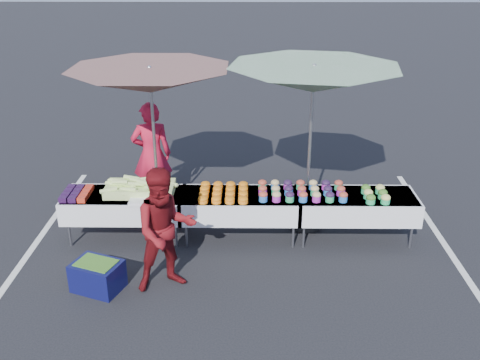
{
  "coord_description": "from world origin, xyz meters",
  "views": [
    {
      "loc": [
        0.08,
        -7.46,
        4.26
      ],
      "look_at": [
        0.0,
        0.0,
        1.0
      ],
      "focal_mm": 40.0,
      "sensor_mm": 36.0,
      "label": 1
    }
  ],
  "objects_px": {
    "umbrella_right": "(313,80)",
    "umbrella_left": "(150,81)",
    "table_left": "(125,204)",
    "storage_bin": "(98,275)",
    "table_center": "(240,205)",
    "vendor": "(152,154)",
    "customer": "(165,230)",
    "table_right": "(356,205)"
  },
  "relations": [
    {
      "from": "umbrella_right",
      "to": "umbrella_left",
      "type": "bearing_deg",
      "value": 175.33
    },
    {
      "from": "table_left",
      "to": "storage_bin",
      "type": "xyz_separation_m",
      "value": [
        -0.1,
        -1.42,
        -0.37
      ]
    },
    {
      "from": "table_left",
      "to": "umbrella_left",
      "type": "height_order",
      "value": "umbrella_left"
    },
    {
      "from": "umbrella_left",
      "to": "umbrella_right",
      "type": "height_order",
      "value": "umbrella_right"
    },
    {
      "from": "table_center",
      "to": "vendor",
      "type": "relative_size",
      "value": 0.99
    },
    {
      "from": "table_left",
      "to": "vendor",
      "type": "bearing_deg",
      "value": 78.79
    },
    {
      "from": "customer",
      "to": "umbrella_right",
      "type": "xyz_separation_m",
      "value": [
        2.05,
        1.73,
        1.58
      ]
    },
    {
      "from": "table_right",
      "to": "vendor",
      "type": "bearing_deg",
      "value": 159.78
    },
    {
      "from": "table_left",
      "to": "table_center",
      "type": "distance_m",
      "value": 1.8
    },
    {
      "from": "table_left",
      "to": "customer",
      "type": "distance_m",
      "value": 1.6
    },
    {
      "from": "vendor",
      "to": "umbrella_left",
      "type": "bearing_deg",
      "value": 96.51
    },
    {
      "from": "table_right",
      "to": "umbrella_left",
      "type": "xyz_separation_m",
      "value": [
        -3.18,
        0.6,
        1.79
      ]
    },
    {
      "from": "table_left",
      "to": "umbrella_right",
      "type": "distance_m",
      "value": 3.46
    },
    {
      "from": "customer",
      "to": "table_center",
      "type": "bearing_deg",
      "value": 33.57
    },
    {
      "from": "customer",
      "to": "table_right",
      "type": "bearing_deg",
      "value": 5.18
    },
    {
      "from": "table_left",
      "to": "umbrella_left",
      "type": "relative_size",
      "value": 0.55
    },
    {
      "from": "table_right",
      "to": "umbrella_right",
      "type": "height_order",
      "value": "umbrella_right"
    },
    {
      "from": "table_center",
      "to": "umbrella_right",
      "type": "bearing_deg",
      "value": 20.22
    },
    {
      "from": "storage_bin",
      "to": "umbrella_left",
      "type": "bearing_deg",
      "value": 96.56
    },
    {
      "from": "umbrella_left",
      "to": "storage_bin",
      "type": "bearing_deg",
      "value": -104.52
    },
    {
      "from": "table_right",
      "to": "umbrella_left",
      "type": "bearing_deg",
      "value": 169.29
    },
    {
      "from": "table_left",
      "to": "storage_bin",
      "type": "relative_size",
      "value": 2.47
    },
    {
      "from": "storage_bin",
      "to": "vendor",
      "type": "bearing_deg",
      "value": 103.63
    },
    {
      "from": "customer",
      "to": "umbrella_left",
      "type": "distance_m",
      "value": 2.49
    },
    {
      "from": "table_center",
      "to": "table_right",
      "type": "relative_size",
      "value": 1.0
    },
    {
      "from": "table_center",
      "to": "table_left",
      "type": "bearing_deg",
      "value": 180.0
    },
    {
      "from": "vendor",
      "to": "umbrella_left",
      "type": "height_order",
      "value": "umbrella_left"
    },
    {
      "from": "umbrella_left",
      "to": "customer",
      "type": "bearing_deg",
      "value": -77.86
    },
    {
      "from": "customer",
      "to": "storage_bin",
      "type": "distance_m",
      "value": 1.14
    },
    {
      "from": "table_center",
      "to": "table_right",
      "type": "height_order",
      "value": "same"
    },
    {
      "from": "table_left",
      "to": "table_center",
      "type": "xyz_separation_m",
      "value": [
        1.8,
        0.0,
        0.0
      ]
    },
    {
      "from": "vendor",
      "to": "storage_bin",
      "type": "height_order",
      "value": "vendor"
    },
    {
      "from": "vendor",
      "to": "umbrella_right",
      "type": "xyz_separation_m",
      "value": [
        2.64,
        -0.84,
        1.51
      ]
    },
    {
      "from": "table_center",
      "to": "umbrella_left",
      "type": "bearing_deg",
      "value": 156.44
    },
    {
      "from": "table_center",
      "to": "umbrella_left",
      "type": "relative_size",
      "value": 0.55
    },
    {
      "from": "vendor",
      "to": "umbrella_left",
      "type": "relative_size",
      "value": 0.56
    },
    {
      "from": "table_right",
      "to": "customer",
      "type": "bearing_deg",
      "value": -154.26
    },
    {
      "from": "umbrella_left",
      "to": "table_left",
      "type": "bearing_deg",
      "value": -124.99
    },
    {
      "from": "vendor",
      "to": "umbrella_right",
      "type": "distance_m",
      "value": 3.15
    },
    {
      "from": "table_right",
      "to": "customer",
      "type": "distance_m",
      "value": 3.08
    },
    {
      "from": "umbrella_left",
      "to": "vendor",
      "type": "bearing_deg",
      "value": 105.51
    },
    {
      "from": "customer",
      "to": "table_left",
      "type": "bearing_deg",
      "value": 101.58
    }
  ]
}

